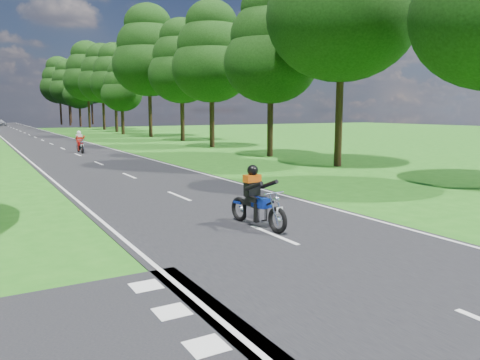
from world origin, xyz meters
TOP-DOWN VIEW (x-y plane):
  - ground at (0.00, 0.00)m, footprint 160.00×160.00m
  - main_road at (0.00, 50.00)m, footprint 7.00×140.00m
  - road_markings at (-0.14, 48.13)m, footprint 7.40×140.00m
  - treeline at (1.43, 60.06)m, footprint 40.00×115.35m
  - rider_near_blue at (0.08, 2.88)m, footprint 0.84×1.99m
  - rider_far_red at (0.47, 27.49)m, footprint 0.67×1.90m
  - distant_car at (-1.29, 95.26)m, footprint 2.51×4.04m

SIDE VIEW (x-z plane):
  - ground at x=0.00m, z-range 0.00..0.00m
  - main_road at x=0.00m, z-range 0.00..0.02m
  - road_markings at x=-0.14m, z-range 0.02..0.03m
  - distant_car at x=-1.29m, z-range 0.02..1.30m
  - rider_far_red at x=0.47m, z-range 0.02..1.59m
  - rider_near_blue at x=0.08m, z-range 0.02..1.63m
  - treeline at x=1.43m, z-range 0.86..15.65m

